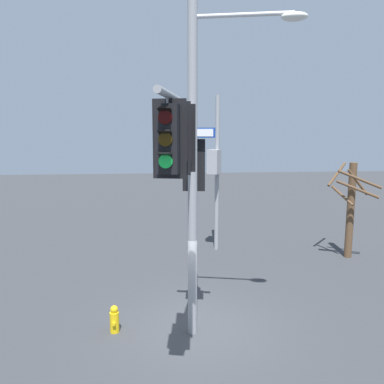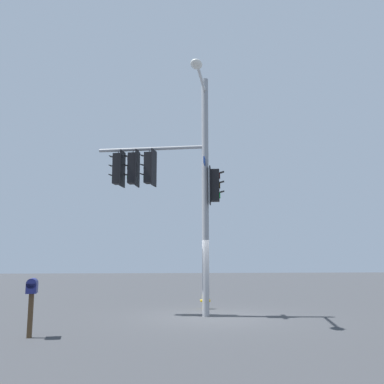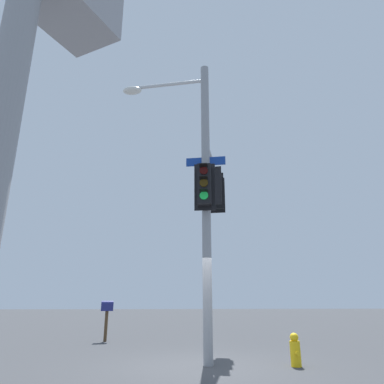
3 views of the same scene
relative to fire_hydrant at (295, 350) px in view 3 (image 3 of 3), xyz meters
name	(u,v)px [view 3 (image 3 of 3)]	position (x,y,z in m)	size (l,w,h in m)	color
ground_plane	(202,367)	(-0.05, -2.19, -0.34)	(80.00, 80.00, 0.00)	#35373B
main_signal_pole_assembly	(207,186)	(-1.25, -1.90, 4.45)	(4.44, 3.51, 8.26)	gray
fire_hydrant	(295,350)	(0.00, 0.00, 0.00)	(0.38, 0.24, 0.73)	yellow
mailbox	(107,309)	(-4.91, -5.34, 0.76)	(0.31, 0.47, 1.41)	#4C3823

